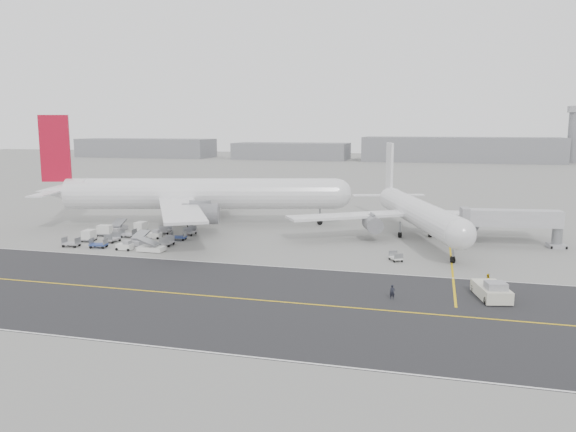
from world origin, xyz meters
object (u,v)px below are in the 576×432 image
(airliner_b, at_px, (416,212))
(jet_bridge, at_px, (513,220))
(ground_crew_a, at_px, (392,292))
(pushback_tug, at_px, (492,291))
(control_tower, at_px, (574,133))
(ground_crew_b, at_px, (487,281))
(airliner_a, at_px, (194,194))

(airliner_b, relative_size, jet_bridge, 2.68)
(jet_bridge, relative_size, ground_crew_a, 9.89)
(airliner_b, xyz_separation_m, jet_bridge, (15.98, -3.80, -0.29))
(airliner_b, distance_m, pushback_tug, 37.09)
(pushback_tug, bearing_deg, control_tower, 63.02)
(jet_bridge, relative_size, ground_crew_b, 9.43)
(airliner_b, bearing_deg, jet_bridge, -31.91)
(ground_crew_b, bearing_deg, airliner_a, -26.91)
(ground_crew_a, height_order, ground_crew_b, ground_crew_b)
(airliner_b, distance_m, ground_crew_b, 32.57)
(ground_crew_a, distance_m, ground_crew_b, 13.72)
(jet_bridge, xyz_separation_m, ground_crew_a, (-17.17, -34.88, -3.64))
(control_tower, bearing_deg, ground_crew_a, -105.48)
(airliner_a, relative_size, airliner_b, 1.37)
(pushback_tug, relative_size, ground_crew_a, 4.83)
(airliner_a, bearing_deg, jet_bridge, -110.59)
(control_tower, bearing_deg, airliner_a, -116.87)
(control_tower, relative_size, airliner_a, 0.49)
(control_tower, xyz_separation_m, pushback_tug, (-65.87, -275.50, -15.27))
(control_tower, bearing_deg, pushback_tug, -103.45)
(airliner_a, relative_size, pushback_tug, 7.50)
(ground_crew_a, relative_size, ground_crew_b, 0.95)
(ground_crew_b, bearing_deg, pushback_tug, 95.57)
(control_tower, height_order, ground_crew_a, control_tower)
(control_tower, relative_size, pushback_tug, 3.69)
(jet_bridge, height_order, ground_crew_b, jet_bridge)
(control_tower, relative_size, ground_crew_a, 17.81)
(control_tower, height_order, pushback_tug, control_tower)
(pushback_tug, xyz_separation_m, ground_crew_a, (-11.30, -3.19, -0.10))
(airliner_a, xyz_separation_m, jet_bridge, (60.50, -5.98, -1.93))
(airliner_a, height_order, airliner_b, airliner_a)
(airliner_b, bearing_deg, pushback_tug, -92.63)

